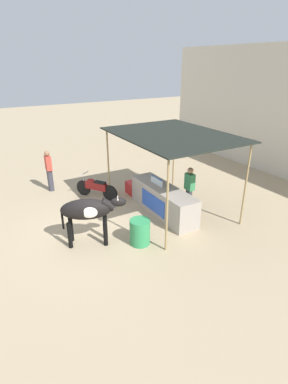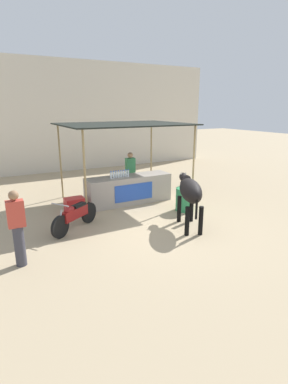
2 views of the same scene
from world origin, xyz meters
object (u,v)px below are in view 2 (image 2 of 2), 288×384
Objects in this scene: stall_counter at (129,189)px; water_barrel at (185,199)px; cow at (190,191)px; passerby_on_street at (17,228)px; vendor_behind_counter at (130,174)px; motorcycle_parked at (75,215)px; cooler_box at (75,205)px.

stall_counter is 4.01× the size of water_barrel.
stall_counter is 2.90m from cow.
water_barrel is at bearing 13.48° from passerby_on_street.
vendor_behind_counter is 0.91× the size of cow.
stall_counter is 2.79m from motorcycle_parked.
passerby_on_street is at bearing -125.31° from cooler_box.
cooler_box is 0.80× the size of water_barrel.
vendor_behind_counter reaches higher than cooler_box.
stall_counter is 4.82m from passerby_on_street.
vendor_behind_counter is at bearing 19.55° from cooler_box.
cooler_box is (-1.96, -0.10, -0.24)m from stall_counter.
passerby_on_street is (-5.14, -1.23, 0.48)m from water_barrel.
motorcycle_parked is at bearing 178.55° from water_barrel.
passerby_on_street is (-1.93, -2.73, 0.61)m from cooler_box.
cow is 1.19× the size of motorcycle_parked.
cooler_box is 0.33× the size of cow.
vendor_behind_counter is 3.56m from cow.
cow is (2.47, -2.70, 0.79)m from cooler_box.
vendor_behind_counter is 2.53m from water_barrel.
passerby_on_street is (-4.33, -3.58, 0.00)m from vendor_behind_counter.
cooler_box is at bearing 132.46° from cow.
vendor_behind_counter and passerby_on_street have the same top height.
motorcycle_parked reaches higher than cooler_box.
motorcycle_parked is at bearing -140.95° from vendor_behind_counter.
stall_counter reaches higher than cooler_box.
vendor_behind_counter is 2.61m from cooler_box.
cooler_box is 3.75m from cow.
stall_counter is at bearing -119.96° from vendor_behind_counter.
passerby_on_street is at bearing -166.52° from water_barrel.
cow reaches higher than motorcycle_parked.
cooler_box is (-2.39, -0.85, -0.61)m from vendor_behind_counter.
water_barrel is (3.20, -1.50, 0.13)m from cooler_box.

